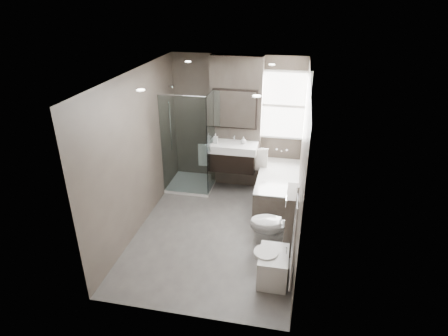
% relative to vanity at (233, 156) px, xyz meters
% --- Properties ---
extents(room, '(2.70, 3.90, 2.70)m').
position_rel_vanity_xyz_m(room, '(0.00, -1.43, 0.56)').
color(room, '#55524E').
rests_on(room, ground).
extents(vanity_pier, '(1.00, 0.25, 2.60)m').
position_rel_vanity_xyz_m(vanity_pier, '(0.00, 0.35, 0.56)').
color(vanity_pier, '#4F463E').
rests_on(vanity_pier, ground).
extents(vanity, '(0.95, 0.47, 0.66)m').
position_rel_vanity_xyz_m(vanity, '(0.00, 0.00, 0.00)').
color(vanity, black).
rests_on(vanity, vanity_pier).
extents(mirror_cabinet, '(0.86, 0.08, 0.76)m').
position_rel_vanity_xyz_m(mirror_cabinet, '(0.00, 0.19, 0.89)').
color(mirror_cabinet, black).
rests_on(mirror_cabinet, vanity_pier).
extents(towel_left, '(0.24, 0.06, 0.44)m').
position_rel_vanity_xyz_m(towel_left, '(-0.56, -0.02, -0.02)').
color(towel_left, silver).
rests_on(towel_left, vanity_pier).
extents(towel_right, '(0.24, 0.06, 0.44)m').
position_rel_vanity_xyz_m(towel_right, '(0.56, -0.02, -0.02)').
color(towel_right, silver).
rests_on(towel_right, vanity_pier).
extents(shower_enclosure, '(0.90, 0.90, 2.00)m').
position_rel_vanity_xyz_m(shower_enclosure, '(-0.75, -0.08, -0.25)').
color(shower_enclosure, white).
rests_on(shower_enclosure, ground).
extents(bathtub, '(0.75, 1.60, 0.57)m').
position_rel_vanity_xyz_m(bathtub, '(0.92, -0.33, -0.43)').
color(bathtub, '#4F463E').
rests_on(bathtub, ground).
extents(window, '(0.98, 0.06, 1.33)m').
position_rel_vanity_xyz_m(window, '(0.90, 0.45, 0.93)').
color(window, white).
rests_on(window, room).
extents(toilet, '(0.78, 0.46, 0.79)m').
position_rel_vanity_xyz_m(toilet, '(0.97, -1.69, -0.35)').
color(toilet, white).
rests_on(toilet, ground).
extents(cistern_box, '(0.19, 0.55, 1.00)m').
position_rel_vanity_xyz_m(cistern_box, '(1.21, -1.68, -0.24)').
color(cistern_box, '#4F463E').
rests_on(cistern_box, ground).
extents(bidet, '(0.48, 0.55, 0.57)m').
position_rel_vanity_xyz_m(bidet, '(1.01, -2.47, -0.51)').
color(bidet, white).
rests_on(bidet, ground).
extents(towel_radiator, '(0.03, 0.49, 1.10)m').
position_rel_vanity_xyz_m(towel_radiator, '(1.25, -3.03, 0.38)').
color(towel_radiator, silver).
rests_on(towel_radiator, room).
extents(soap_bottle_a, '(0.08, 0.09, 0.19)m').
position_rel_vanity_xyz_m(soap_bottle_a, '(-0.33, -0.02, 0.35)').
color(soap_bottle_a, white).
rests_on(soap_bottle_a, vanity).
extents(soap_bottle_b, '(0.11, 0.11, 0.14)m').
position_rel_vanity_xyz_m(soap_bottle_b, '(0.20, 0.04, 0.33)').
color(soap_bottle_b, white).
rests_on(soap_bottle_b, vanity).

